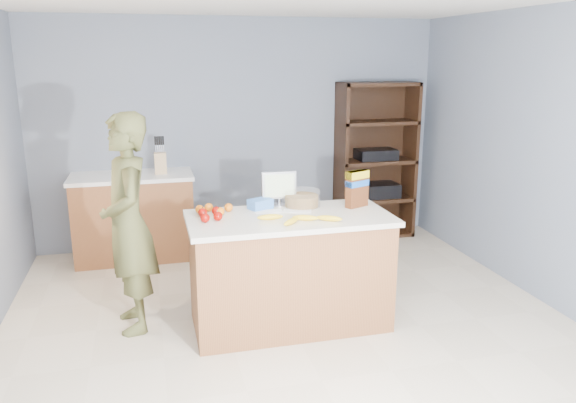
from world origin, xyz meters
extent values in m
cube|color=beige|center=(0.00, 0.00, 0.00)|extent=(4.50, 5.00, 0.02)
cube|color=slate|center=(0.00, 2.50, 1.25)|extent=(4.50, 0.02, 2.50)
cube|color=slate|center=(0.00, -2.50, 1.25)|extent=(4.50, 0.02, 2.50)
cube|color=slate|center=(2.25, 0.00, 1.25)|extent=(0.02, 5.00, 2.50)
cube|color=brown|center=(0.00, 0.30, 0.43)|extent=(1.50, 0.70, 0.86)
cube|color=silver|center=(0.00, 0.30, 0.88)|extent=(1.56, 0.76, 0.04)
cube|color=black|center=(0.00, 0.30, 0.05)|extent=(1.46, 0.66, 0.10)
cube|color=brown|center=(-1.20, 2.20, 0.43)|extent=(1.20, 0.60, 0.86)
cube|color=white|center=(-1.20, 2.20, 0.88)|extent=(1.24, 0.62, 0.04)
cube|color=black|center=(1.55, 2.48, 0.90)|extent=(0.90, 0.04, 1.80)
cube|color=black|center=(1.12, 2.30, 0.90)|extent=(0.04, 0.40, 1.80)
cube|color=black|center=(1.98, 2.30, 0.90)|extent=(0.04, 0.40, 1.80)
cube|color=black|center=(1.55, 2.30, 0.02)|extent=(0.90, 0.40, 0.04)
cube|color=black|center=(1.55, 2.30, 0.45)|extent=(0.90, 0.40, 0.04)
cube|color=black|center=(1.55, 2.30, 0.90)|extent=(0.90, 0.40, 0.04)
cube|color=black|center=(1.55, 2.30, 1.35)|extent=(0.90, 0.40, 0.04)
cube|color=black|center=(1.55, 2.30, 1.78)|extent=(0.90, 0.40, 0.04)
cube|color=black|center=(1.55, 2.30, 0.55)|extent=(0.55, 0.32, 0.16)
cube|color=black|center=(1.55, 2.30, 0.98)|extent=(0.45, 0.30, 0.12)
imported|color=#4D4E28|center=(-1.20, 0.57, 0.85)|extent=(0.49, 0.67, 1.69)
cube|color=tan|center=(-0.90, 2.18, 1.01)|extent=(0.12, 0.10, 0.22)
cylinder|color=black|center=(-0.94, 2.18, 1.17)|extent=(0.02, 0.02, 0.09)
cylinder|color=black|center=(-0.92, 2.18, 1.17)|extent=(0.02, 0.02, 0.09)
cylinder|color=black|center=(-0.90, 2.18, 1.17)|extent=(0.02, 0.02, 0.09)
cylinder|color=black|center=(-0.88, 2.18, 1.17)|extent=(0.02, 0.02, 0.09)
cylinder|color=black|center=(-0.86, 2.18, 1.17)|extent=(0.02, 0.02, 0.09)
cube|color=white|center=(-0.13, 0.45, 0.90)|extent=(0.22, 0.11, 0.00)
cube|color=white|center=(0.09, 0.41, 0.90)|extent=(0.24, 0.18, 0.00)
ellipsoid|color=yellow|center=(-0.17, 0.23, 0.92)|extent=(0.20, 0.05, 0.04)
ellipsoid|color=yellow|center=(-0.05, 0.08, 0.92)|extent=(0.17, 0.17, 0.04)
ellipsoid|color=yellow|center=(0.08, 0.14, 0.92)|extent=(0.20, 0.11, 0.04)
ellipsoid|color=yellow|center=(0.25, 0.09, 0.92)|extent=(0.19, 0.14, 0.04)
sphere|color=#900803|center=(-0.54, 0.45, 0.93)|extent=(0.07, 0.07, 0.07)
sphere|color=#900803|center=(-0.55, 0.30, 0.93)|extent=(0.07, 0.07, 0.07)
sphere|color=#900803|center=(-0.65, 0.28, 0.93)|extent=(0.07, 0.07, 0.07)
sphere|color=#900803|center=(-0.65, 0.43, 0.93)|extent=(0.07, 0.07, 0.07)
sphere|color=orange|center=(-0.65, 0.49, 0.93)|extent=(0.07, 0.07, 0.07)
sphere|color=orange|center=(-0.58, 0.58, 0.93)|extent=(0.07, 0.07, 0.07)
sphere|color=orange|center=(-0.51, 0.43, 0.93)|extent=(0.07, 0.07, 0.07)
sphere|color=orange|center=(-0.43, 0.53, 0.93)|extent=(0.07, 0.07, 0.07)
sphere|color=orange|center=(-0.66, 0.53, 0.93)|extent=(0.07, 0.07, 0.07)
cube|color=blue|center=(-0.18, 0.55, 0.94)|extent=(0.21, 0.18, 0.08)
cylinder|color=#267219|center=(0.17, 0.56, 0.95)|extent=(0.27, 0.27, 0.09)
cylinder|color=white|center=(0.17, 0.56, 0.97)|extent=(0.30, 0.30, 0.13)
cylinder|color=silver|center=(-0.01, 0.62, 0.91)|extent=(0.12, 0.12, 0.01)
cylinder|color=silver|center=(-0.01, 0.62, 0.94)|extent=(0.02, 0.02, 0.05)
cube|color=silver|center=(-0.01, 0.62, 1.07)|extent=(0.28, 0.04, 0.22)
cube|color=yellow|center=(-0.01, 0.60, 1.07)|extent=(0.24, 0.01, 0.18)
cube|color=#592B14|center=(0.59, 0.43, 1.05)|extent=(0.21, 0.14, 0.30)
cube|color=yellow|center=(0.59, 0.43, 1.17)|extent=(0.21, 0.15, 0.06)
cube|color=blue|center=(0.59, 0.43, 1.10)|extent=(0.21, 0.15, 0.05)
camera|label=1|loc=(-1.03, -3.69, 2.08)|focal=35.00mm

